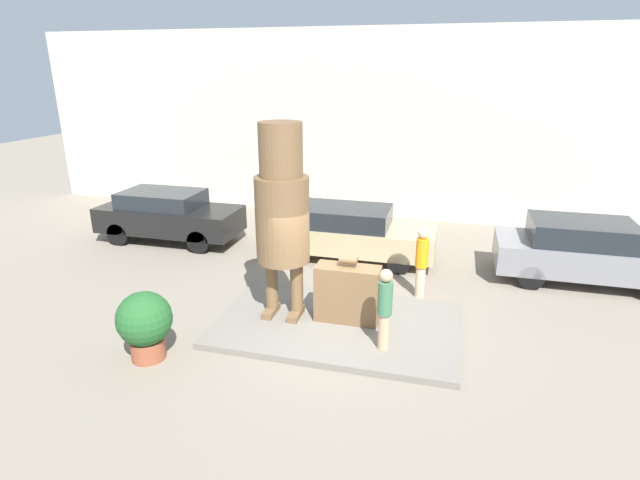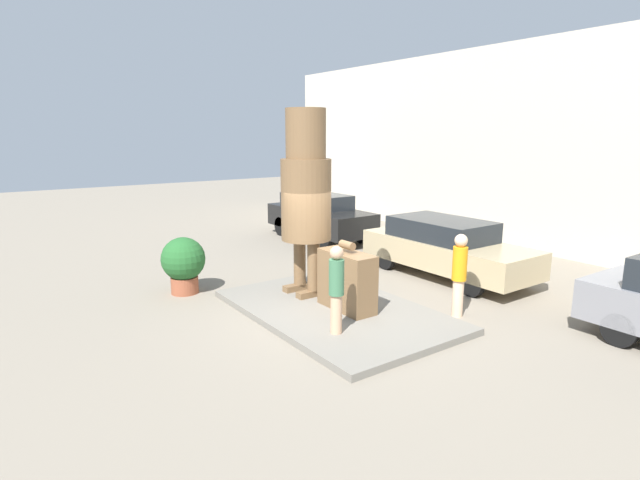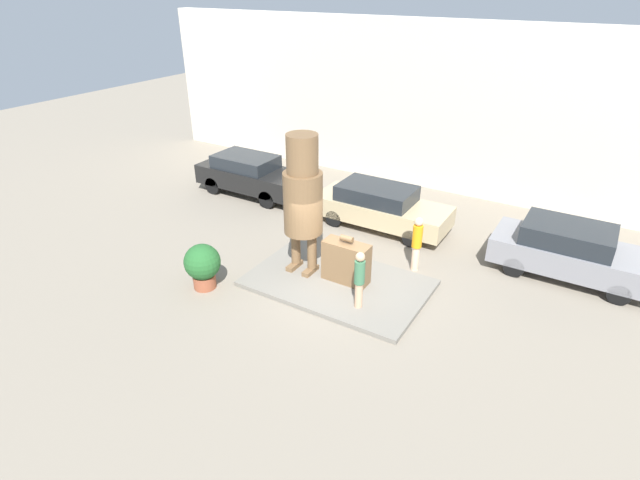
# 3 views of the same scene
# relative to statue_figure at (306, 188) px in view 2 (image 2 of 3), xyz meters

# --- Properties ---
(ground_plane) EXTENTS (60.00, 60.00, 0.00)m
(ground_plane) POSITION_rel_statue_figure_xyz_m (1.21, -0.07, -2.57)
(ground_plane) COLOR gray
(pedestal) EXTENTS (5.10, 3.23, 0.14)m
(pedestal) POSITION_rel_statue_figure_xyz_m (1.21, -0.07, -2.50)
(pedestal) COLOR slate
(pedestal) RESTS_ON ground_plane
(building_backdrop) EXTENTS (28.00, 0.60, 6.61)m
(building_backdrop) POSITION_rel_statue_figure_xyz_m (1.21, 8.79, 0.74)
(building_backdrop) COLOR beige
(building_backdrop) RESTS_ON ground_plane
(statue_figure) EXTENTS (1.12, 1.12, 4.15)m
(statue_figure) POSITION_rel_statue_figure_xyz_m (0.00, 0.00, 0.00)
(statue_figure) COLOR brown
(statue_figure) RESTS_ON pedestal
(giant_suitcase) EXTENTS (1.36, 0.55, 1.45)m
(giant_suitcase) POSITION_rel_statue_figure_xyz_m (1.39, 0.08, -1.81)
(giant_suitcase) COLOR brown
(giant_suitcase) RESTS_ON pedestal
(tourist) EXTENTS (0.28, 0.28, 1.65)m
(tourist) POSITION_rel_statue_figure_xyz_m (2.30, -0.88, -1.53)
(tourist) COLOR tan
(tourist) RESTS_ON pedestal
(parked_car_black) EXTENTS (4.47, 1.78, 1.62)m
(parked_car_black) POSITION_rel_statue_figure_xyz_m (-5.27, 4.07, -1.70)
(parked_car_black) COLOR black
(parked_car_black) RESTS_ON ground_plane
(parked_car_tan) EXTENTS (4.77, 1.81, 1.52)m
(parked_car_tan) POSITION_rel_statue_figure_xyz_m (0.59, 4.06, -1.76)
(parked_car_tan) COLOR tan
(parked_car_tan) RESTS_ON ground_plane
(planter_pot) EXTENTS (1.04, 1.04, 1.36)m
(planter_pot) POSITION_rel_statue_figure_xyz_m (-2.02, -2.17, -1.81)
(planter_pot) COLOR brown
(planter_pot) RESTS_ON ground_plane
(worker_hivis) EXTENTS (0.30, 0.30, 1.76)m
(worker_hivis) POSITION_rel_statue_figure_xyz_m (2.79, 1.92, -1.60)
(worker_hivis) COLOR beige
(worker_hivis) RESTS_ON ground_plane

